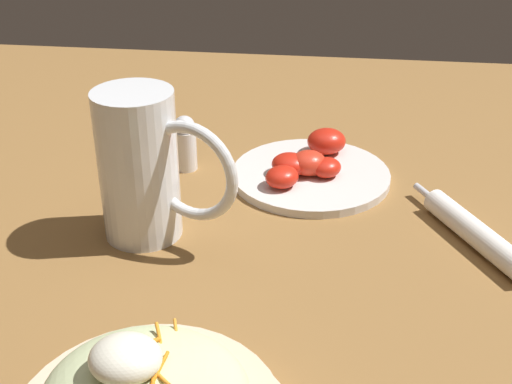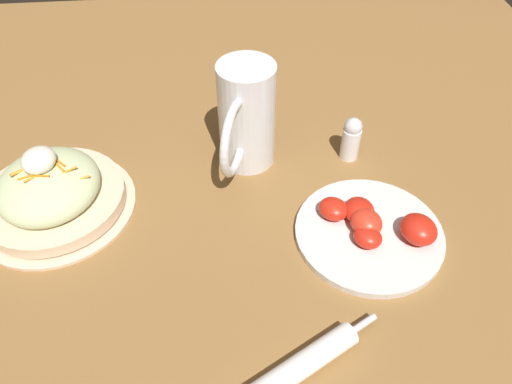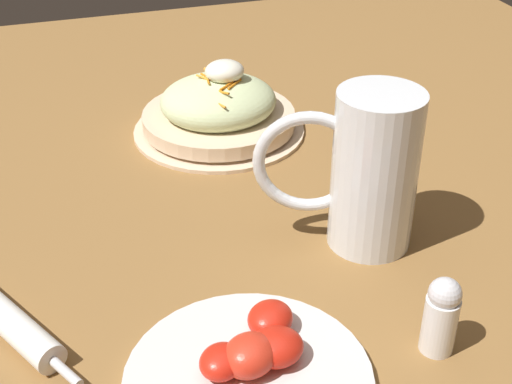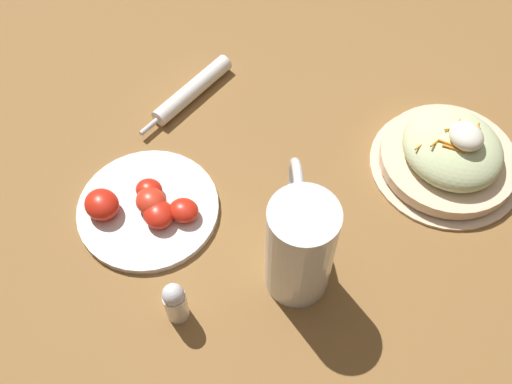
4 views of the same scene
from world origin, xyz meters
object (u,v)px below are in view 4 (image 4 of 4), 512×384
Objects in this scene: tomato_plate at (146,207)px; salt_shaker at (175,302)px; napkin_roll at (192,90)px; salad_plate at (450,154)px; beer_mug at (299,249)px.

salt_shaker is (0.16, -0.01, 0.02)m from tomato_plate.
salt_shaker is (0.34, -0.14, 0.02)m from napkin_roll.
salad_plate is 3.04× the size of salt_shaker.
napkin_roll is at bearing -132.70° from salad_plate.
beer_mug reaches higher than salad_plate.
salad_plate is 0.29m from beer_mug.
salad_plate is at bearing 105.33° from beer_mug.
salad_plate is at bearing 77.84° from tomato_plate.
salt_shaker reaches higher than tomato_plate.
salad_plate is 0.40m from napkin_roll.
tomato_plate is at bearing 177.33° from salt_shaker.
beer_mug reaches higher than tomato_plate.
salt_shaker is at bearing -81.17° from salad_plate.
tomato_plate is 0.16m from salt_shaker.
napkin_roll is (-0.35, -0.02, -0.06)m from beer_mug.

